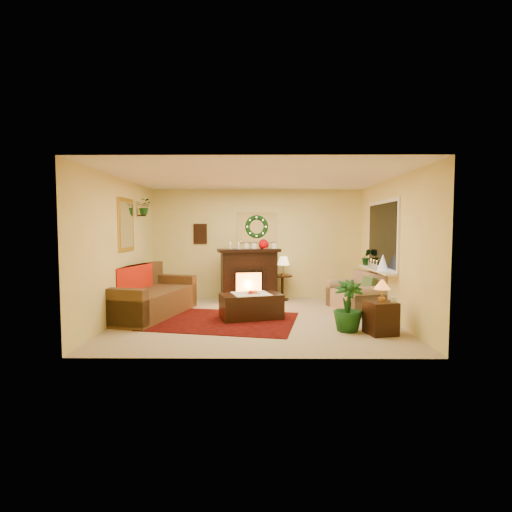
{
  "coord_description": "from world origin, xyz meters",
  "views": [
    {
      "loc": [
        0.06,
        -7.31,
        1.69
      ],
      "look_at": [
        0.0,
        0.35,
        1.15
      ],
      "focal_mm": 28.0,
      "sensor_mm": 36.0,
      "label": 1
    }
  ],
  "objects_px": {
    "sofa": "(150,293)",
    "side_table_round": "(282,286)",
    "fireplace": "(249,278)",
    "loveseat": "(357,290)",
    "end_table_square": "(381,317)",
    "coffee_table": "(251,308)"
  },
  "relations": [
    {
      "from": "sofa",
      "to": "fireplace",
      "type": "height_order",
      "value": "fireplace"
    },
    {
      "from": "sofa",
      "to": "loveseat",
      "type": "relative_size",
      "value": 1.66
    },
    {
      "from": "sofa",
      "to": "loveseat",
      "type": "height_order",
      "value": "sofa"
    },
    {
      "from": "loveseat",
      "to": "side_table_round",
      "type": "bearing_deg",
      "value": 127.56
    },
    {
      "from": "side_table_round",
      "to": "end_table_square",
      "type": "height_order",
      "value": "side_table_round"
    },
    {
      "from": "sofa",
      "to": "side_table_round",
      "type": "bearing_deg",
      "value": 46.54
    },
    {
      "from": "end_table_square",
      "to": "coffee_table",
      "type": "xyz_separation_m",
      "value": [
        -2.08,
        1.07,
        -0.06
      ]
    },
    {
      "from": "loveseat",
      "to": "sofa",
      "type": "bearing_deg",
      "value": 173.28
    },
    {
      "from": "loveseat",
      "to": "end_table_square",
      "type": "xyz_separation_m",
      "value": [
        -0.07,
        -1.84,
        -0.15
      ]
    },
    {
      "from": "fireplace",
      "to": "loveseat",
      "type": "distance_m",
      "value": 2.43
    },
    {
      "from": "fireplace",
      "to": "end_table_square",
      "type": "xyz_separation_m",
      "value": [
        2.17,
        -2.8,
        -0.28
      ]
    },
    {
      "from": "loveseat",
      "to": "side_table_round",
      "type": "relative_size",
      "value": 2.28
    },
    {
      "from": "sofa",
      "to": "fireplace",
      "type": "bearing_deg",
      "value": 52.51
    },
    {
      "from": "sofa",
      "to": "fireplace",
      "type": "xyz_separation_m",
      "value": [
        1.87,
        1.48,
        0.12
      ]
    },
    {
      "from": "fireplace",
      "to": "coffee_table",
      "type": "xyz_separation_m",
      "value": [
        0.08,
        -1.73,
        -0.34
      ]
    },
    {
      "from": "sofa",
      "to": "end_table_square",
      "type": "bearing_deg",
      "value": -3.94
    },
    {
      "from": "side_table_round",
      "to": "coffee_table",
      "type": "relative_size",
      "value": 0.53
    },
    {
      "from": "sofa",
      "to": "coffee_table",
      "type": "distance_m",
      "value": 1.98
    },
    {
      "from": "side_table_round",
      "to": "coffee_table",
      "type": "distance_m",
      "value": 2.06
    },
    {
      "from": "end_table_square",
      "to": "coffee_table",
      "type": "height_order",
      "value": "end_table_square"
    },
    {
      "from": "fireplace",
      "to": "coffee_table",
      "type": "height_order",
      "value": "fireplace"
    },
    {
      "from": "end_table_square",
      "to": "coffee_table",
      "type": "bearing_deg",
      "value": 152.9
    }
  ]
}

